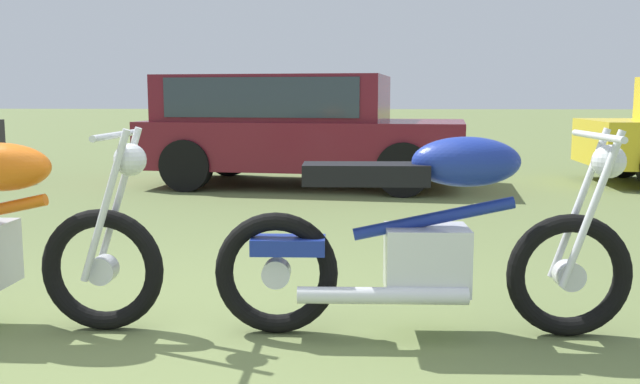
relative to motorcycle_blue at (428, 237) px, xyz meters
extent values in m
plane|color=olive|center=(-1.13, -0.29, -0.49)|extent=(120.00, 120.00, 0.00)
torus|color=black|center=(-1.61, -0.01, -0.18)|extent=(0.62, 0.09, 0.62)
cylinder|color=silver|center=(-1.61, -0.01, -0.18)|extent=(0.14, 0.10, 0.14)
cylinder|color=silver|center=(-1.55, 0.08, 0.15)|extent=(0.27, 0.04, 0.75)
cylinder|color=silver|center=(-1.55, -0.10, 0.15)|extent=(0.27, 0.04, 0.75)
cylinder|color=silver|center=(-1.51, -0.01, 0.49)|extent=(0.03, 0.64, 0.03)
sphere|color=silver|center=(-1.45, -0.01, 0.37)|extent=(0.16, 0.16, 0.16)
torus|color=black|center=(0.69, 0.02, -0.19)|extent=(0.61, 0.10, 0.61)
torus|color=black|center=(-0.74, -0.01, -0.19)|extent=(0.61, 0.10, 0.61)
cylinder|color=silver|center=(0.69, 0.02, -0.19)|extent=(0.14, 0.10, 0.14)
cylinder|color=silver|center=(-0.74, -0.01, -0.19)|extent=(0.14, 0.10, 0.14)
cylinder|color=silver|center=(0.74, 0.11, 0.15)|extent=(0.27, 0.04, 0.75)
cylinder|color=silver|center=(0.75, -0.07, 0.15)|extent=(0.27, 0.04, 0.75)
cube|color=silver|center=(-0.01, 0.00, -0.11)|extent=(0.41, 0.31, 0.32)
cylinder|color=navy|center=(0.02, 0.01, 0.09)|extent=(0.78, 0.08, 0.22)
ellipsoid|color=navy|center=(0.17, 0.01, 0.37)|extent=(0.53, 0.27, 0.24)
cube|color=black|center=(-0.31, 0.00, 0.31)|extent=(0.60, 0.25, 0.10)
cube|color=navy|center=(-0.68, -0.01, -0.05)|extent=(0.36, 0.19, 0.08)
cylinder|color=silver|center=(0.79, 0.02, 0.49)|extent=(0.05, 0.64, 0.03)
sphere|color=silver|center=(0.85, 0.02, 0.37)|extent=(0.16, 0.16, 0.16)
cylinder|color=silver|center=(-0.22, -0.16, -0.25)|extent=(0.80, 0.10, 0.08)
cube|color=maroon|center=(-1.01, 5.80, 0.06)|extent=(4.27, 2.37, 0.60)
cube|color=maroon|center=(-1.40, 5.85, 0.64)|extent=(3.04, 2.03, 0.60)
cube|color=#2D3842|center=(-1.40, 5.85, 0.66)|extent=(2.62, 2.01, 0.48)
cylinder|color=black|center=(0.43, 6.48, -0.17)|extent=(0.66, 0.30, 0.64)
cylinder|color=black|center=(0.20, 4.76, -0.17)|extent=(0.66, 0.30, 0.64)
cylinder|color=black|center=(-2.21, 6.83, -0.17)|extent=(0.66, 0.30, 0.64)
cylinder|color=black|center=(-2.44, 5.11, -0.17)|extent=(0.66, 0.30, 0.64)
cylinder|color=black|center=(3.48, 6.93, -0.17)|extent=(0.65, 0.25, 0.64)
camera|label=1|loc=(-0.35, -3.34, 0.68)|focal=39.22mm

